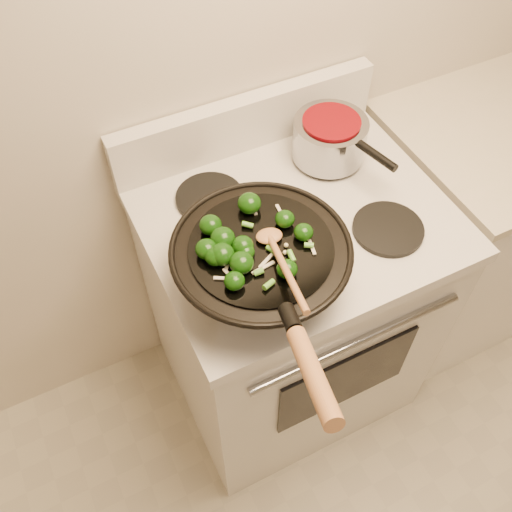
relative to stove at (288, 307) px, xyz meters
name	(u,v)px	position (x,y,z in m)	size (l,w,h in m)	color
stove	(288,307)	(0.00, 0.00, 0.00)	(0.78, 0.67, 1.08)	silver
counter_unit	(481,220)	(0.81, 0.03, -0.01)	(0.79, 0.62, 0.91)	white
wok	(261,263)	(-0.18, -0.16, 0.53)	(0.41, 0.66, 0.27)	black
stirfry	(240,243)	(-0.22, -0.14, 0.60)	(0.25, 0.25, 0.05)	#0E3408
wooden_spoon	(279,256)	(-0.17, -0.21, 0.61)	(0.09, 0.27, 0.08)	#A56B40
saucepan	(330,138)	(0.18, 0.14, 0.52)	(0.20, 0.32, 0.12)	gray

